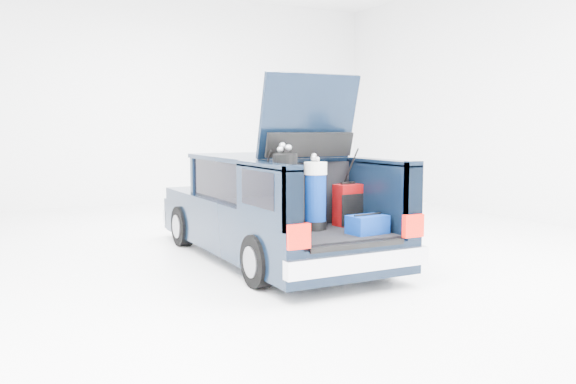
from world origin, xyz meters
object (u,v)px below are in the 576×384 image
black_golf_bag (285,193)px  car (268,210)px  red_suitcase (348,205)px  blue_golf_bag (315,195)px  blue_duffel (367,224)px

black_golf_bag → car: bearing=79.4°
red_suitcase → black_golf_bag: (-0.94, -0.10, 0.21)m
red_suitcase → blue_golf_bag: (-0.52, -0.09, 0.16)m
car → blue_duffel: car is taller
blue_golf_bag → blue_duffel: blue_golf_bag is taller
car → blue_duffel: size_ratio=9.85×
black_golf_bag → blue_golf_bag: (0.42, 0.01, -0.05)m
red_suitcase → black_golf_bag: size_ratio=0.53×
black_golf_bag → blue_golf_bag: 0.43m
red_suitcase → blue_duffel: 0.63m
car → blue_duffel: (0.38, -1.88, 0.03)m
red_suitcase → blue_golf_bag: blue_golf_bag is taller
blue_golf_bag → car: bearing=82.3°
car → blue_golf_bag: size_ratio=5.03×
blue_golf_bag → blue_duffel: 0.72m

